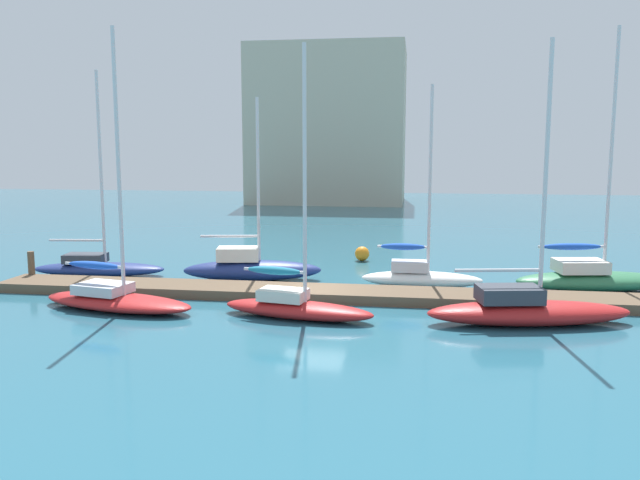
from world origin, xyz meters
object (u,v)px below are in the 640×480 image
object	(u,v)px
sailboat_3	(295,303)
sailboat_6	(593,276)
harbor_building_distant	(329,126)
sailboat_5	(527,308)
mooring_buoy_orange	(362,254)
sailboat_0	(97,265)
sailboat_2	(251,267)
sailboat_1	(115,296)
sailboat_4	(420,274)

from	to	relation	value
sailboat_3	sailboat_6	bearing A→B (deg)	39.11
sailboat_6	harbor_building_distant	xyz separation A→B (m)	(-16.67, 41.92, 7.56)
sailboat_5	mooring_buoy_orange	xyz separation A→B (m)	(-6.41, 11.27, -0.16)
sailboat_0	sailboat_6	world-z (taller)	sailboat_6
sailboat_2	mooring_buoy_orange	xyz separation A→B (m)	(4.45, 5.67, -0.22)
sailboat_5	harbor_building_distant	bearing A→B (deg)	95.03
sailboat_3	sailboat_5	world-z (taller)	sailboat_5
sailboat_3	sailboat_6	size ratio (longest dim) A/B	0.87
sailboat_3	sailboat_5	size ratio (longest dim) A/B	1.00
sailboat_1	sailboat_0	bearing A→B (deg)	134.50
sailboat_1	sailboat_6	size ratio (longest dim) A/B	0.94
sailboat_5	harbor_building_distant	xyz separation A→B (m)	(-13.10, 47.68, 7.60)
sailboat_1	sailboat_4	bearing A→B (deg)	38.26
mooring_buoy_orange	sailboat_4	bearing A→B (deg)	-63.92
sailboat_3	harbor_building_distant	xyz separation A→B (m)	(-5.36, 48.00, 7.61)
sailboat_6	harbor_building_distant	distance (m)	45.74
sailboat_5	sailboat_4	bearing A→B (deg)	112.97
sailboat_0	mooring_buoy_orange	bearing A→B (deg)	19.11
sailboat_2	sailboat_4	xyz separation A→B (m)	(7.37, -0.30, -0.04)
harbor_building_distant	sailboat_2	bearing A→B (deg)	-86.95
sailboat_1	mooring_buoy_orange	size ratio (longest dim) A/B	13.22
sailboat_2	sailboat_6	size ratio (longest dim) A/B	0.76
sailboat_2	sailboat_1	bearing A→B (deg)	-131.80
sailboat_1	sailboat_3	world-z (taller)	sailboat_1
sailboat_3	mooring_buoy_orange	distance (m)	11.67
sailboat_1	mooring_buoy_orange	distance (m)	13.94
sailboat_0	mooring_buoy_orange	xyz separation A→B (m)	(11.65, 5.72, -0.10)
sailboat_4	harbor_building_distant	bearing A→B (deg)	102.70
harbor_building_distant	sailboat_0	bearing A→B (deg)	-96.72
sailboat_0	sailboat_1	bearing A→B (deg)	-64.37
sailboat_4	mooring_buoy_orange	xyz separation A→B (m)	(-2.92, 5.97, -0.18)
sailboat_6	mooring_buoy_orange	distance (m)	11.40
sailboat_2	harbor_building_distant	xyz separation A→B (m)	(-2.24, 42.08, 7.54)
sailboat_0	harbor_building_distant	size ratio (longest dim) A/B	0.56
sailboat_0	harbor_building_distant	bearing A→B (deg)	76.26
sailboat_2	sailboat_4	distance (m)	7.38
sailboat_0	sailboat_5	size ratio (longest dim) A/B	1.00
sailboat_1	sailboat_3	xyz separation A→B (m)	(6.68, -0.19, 0.04)
sailboat_3	sailboat_0	bearing A→B (deg)	161.17
sailboat_6	harbor_building_distant	size ratio (longest dim) A/B	0.65
sailboat_0	sailboat_3	size ratio (longest dim) A/B	1.00
sailboat_4	sailboat_5	bearing A→B (deg)	-56.77
sailboat_6	sailboat_4	bearing A→B (deg)	174.50
sailboat_4	harbor_building_distant	distance (m)	44.12
sailboat_0	sailboat_4	world-z (taller)	sailboat_0
sailboat_4	sailboat_6	size ratio (longest dim) A/B	0.79
sailboat_1	sailboat_6	bearing A→B (deg)	30.00
sailboat_6	harbor_building_distant	world-z (taller)	harbor_building_distant
sailboat_0	sailboat_3	bearing A→B (deg)	-36.68
sailboat_0	harbor_building_distant	world-z (taller)	harbor_building_distant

